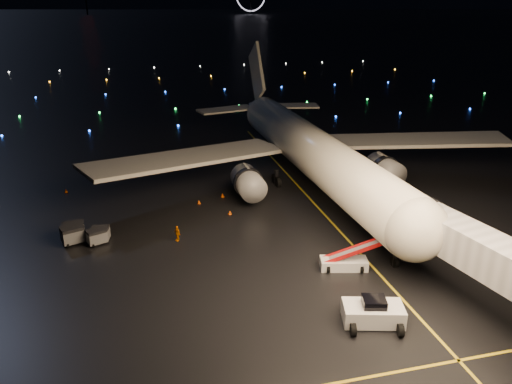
% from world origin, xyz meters
% --- Properties ---
extents(ground, '(2000.00, 2000.00, 0.00)m').
position_xyz_m(ground, '(0.00, 300.00, 0.00)').
color(ground, black).
rests_on(ground, ground).
extents(lane_centre, '(0.25, 80.00, 0.02)m').
position_xyz_m(lane_centre, '(12.00, 15.00, 0.01)').
color(lane_centre, gold).
rests_on(lane_centre, ground).
extents(airliner, '(59.33, 56.51, 16.41)m').
position_xyz_m(airliner, '(13.35, 27.90, 8.20)').
color(airliner, beige).
rests_on(airliner, ground).
extents(pushback_tug, '(5.04, 3.50, 2.18)m').
position_xyz_m(pushback_tug, '(8.13, -4.56, 1.09)').
color(pushback_tug, silver).
rests_on(pushback_tug, ground).
extents(belt_loader, '(6.52, 3.17, 3.05)m').
position_xyz_m(belt_loader, '(9.26, 3.65, 1.53)').
color(belt_loader, silver).
rests_on(belt_loader, ground).
extents(crew_c, '(0.83, 1.05, 1.67)m').
position_xyz_m(crew_c, '(-5.12, 12.99, 0.84)').
color(crew_c, orange).
rests_on(crew_c, ground).
extents(safety_cone_0, '(0.45, 0.45, 0.47)m').
position_xyz_m(safety_cone_0, '(1.41, 18.25, 0.24)').
color(safety_cone_0, '#F24F02').
rests_on(safety_cone_0, ground).
extents(safety_cone_1, '(0.61, 0.61, 0.54)m').
position_xyz_m(safety_cone_1, '(1.53, 23.75, 0.27)').
color(safety_cone_1, '#F24F02').
rests_on(safety_cone_1, ground).
extents(safety_cone_2, '(0.44, 0.44, 0.47)m').
position_xyz_m(safety_cone_2, '(-1.63, 22.28, 0.24)').
color(safety_cone_2, '#F24F02').
rests_on(safety_cone_2, ground).
extents(safety_cone_3, '(0.47, 0.47, 0.52)m').
position_xyz_m(safety_cone_3, '(-17.70, 30.02, 0.26)').
color(safety_cone_3, '#F24F02').
rests_on(safety_cone_3, ground).
extents(taxiway_lights, '(164.00, 92.00, 0.36)m').
position_xyz_m(taxiway_lights, '(0.00, 106.00, 0.18)').
color(taxiway_lights, black).
rests_on(taxiway_lights, ground).
extents(baggage_cart_0, '(2.29, 1.73, 1.81)m').
position_xyz_m(baggage_cart_0, '(-15.44, 15.94, 0.90)').
color(baggage_cart_0, gray).
rests_on(baggage_cart_0, ground).
extents(baggage_cart_1, '(1.95, 1.52, 1.50)m').
position_xyz_m(baggage_cart_1, '(-12.77, 14.97, 0.75)').
color(baggage_cart_1, gray).
rests_on(baggage_cart_1, ground).
extents(baggage_cart_2, '(2.19, 1.88, 1.56)m').
position_xyz_m(baggage_cart_2, '(-13.10, 14.24, 0.78)').
color(baggage_cart_2, gray).
rests_on(baggage_cart_2, ground).
extents(baggage_cart_3, '(2.52, 2.14, 1.82)m').
position_xyz_m(baggage_cart_3, '(-15.47, 14.92, 0.91)').
color(baggage_cart_3, gray).
rests_on(baggage_cart_3, ground).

